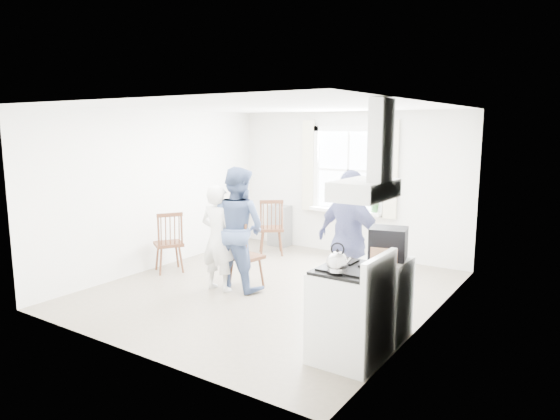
# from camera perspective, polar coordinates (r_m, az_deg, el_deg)

# --- Properties ---
(room_shell) EXTENTS (4.62, 5.12, 2.64)m
(room_shell) POSITION_cam_1_polar(r_m,az_deg,el_deg) (7.03, -1.06, 1.07)
(room_shell) COLOR gray
(room_shell) RESTS_ON ground
(window_assembly) EXTENTS (1.88, 0.24, 1.70)m
(window_assembly) POSITION_cam_1_polar(r_m,az_deg,el_deg) (9.11, 7.74, 3.96)
(window_assembly) COLOR white
(window_assembly) RESTS_ON room_shell
(range_hood) EXTENTS (0.45, 0.76, 0.94)m
(range_hood) POSITION_cam_1_polar(r_m,az_deg,el_deg) (4.78, 10.25, 4.17)
(range_hood) COLOR white
(range_hood) RESTS_ON room_shell
(shelf_unit) EXTENTS (0.40, 0.30, 0.80)m
(shelf_unit) POSITION_cam_1_polar(r_m,az_deg,el_deg) (9.86, -0.04, -1.78)
(shelf_unit) COLOR gray
(shelf_unit) RESTS_ON ground
(gas_stove) EXTENTS (0.68, 0.76, 1.12)m
(gas_stove) POSITION_cam_1_polar(r_m,az_deg,el_deg) (5.17, 8.10, -11.56)
(gas_stove) COLOR white
(gas_stove) RESTS_ON ground
(kettle) EXTENTS (0.21, 0.21, 0.30)m
(kettle) POSITION_cam_1_polar(r_m,az_deg,el_deg) (4.81, 6.57, -6.01)
(kettle) COLOR silver
(kettle) RESTS_ON gas_stove
(low_cabinet) EXTENTS (0.50, 0.55, 0.90)m
(low_cabinet) POSITION_cam_1_polar(r_m,az_deg,el_deg) (5.76, 11.79, -9.79)
(low_cabinet) COLOR white
(low_cabinet) RESTS_ON ground
(stereo_stack) EXTENTS (0.46, 0.43, 0.35)m
(stereo_stack) POSITION_cam_1_polar(r_m,az_deg,el_deg) (5.59, 12.28, -3.73)
(stereo_stack) COLOR black
(stereo_stack) RESTS_ON low_cabinet
(cardboard_box) EXTENTS (0.29, 0.24, 0.16)m
(cardboard_box) POSITION_cam_1_polar(r_m,az_deg,el_deg) (5.45, 11.85, -5.07)
(cardboard_box) COLOR #B07B55
(cardboard_box) RESTS_ON low_cabinet
(windsor_chair_a) EXTENTS (0.61, 0.61, 1.05)m
(windsor_chair_a) POSITION_cam_1_polar(r_m,az_deg,el_deg) (9.03, -1.00, -1.29)
(windsor_chair_a) COLOR #4D2918
(windsor_chair_a) RESTS_ON ground
(windsor_chair_b) EXTENTS (0.49, 0.48, 1.00)m
(windsor_chair_b) POSITION_cam_1_polar(r_m,az_deg,el_deg) (7.20, -4.55, -4.33)
(windsor_chair_b) COLOR #4D2918
(windsor_chair_b) RESTS_ON ground
(windsor_chair_c) EXTENTS (0.57, 0.58, 1.00)m
(windsor_chair_c) POSITION_cam_1_polar(r_m,az_deg,el_deg) (8.15, -12.51, -2.90)
(windsor_chair_c) COLOR #4D2918
(windsor_chair_c) RESTS_ON ground
(person_left) EXTENTS (0.58, 0.58, 1.53)m
(person_left) POSITION_cam_1_polar(r_m,az_deg,el_deg) (7.15, -7.11, -3.21)
(person_left) COLOR silver
(person_left) RESTS_ON ground
(person_mid) EXTENTS (0.88, 0.88, 1.78)m
(person_mid) POSITION_cam_1_polar(r_m,az_deg,el_deg) (7.18, -4.86, -2.12)
(person_mid) COLOR #4D6290
(person_mid) RESTS_ON ground
(person_right) EXTENTS (1.31, 1.31, 1.80)m
(person_right) POSITION_cam_1_polar(r_m,az_deg,el_deg) (6.39, 8.00, -3.51)
(person_right) COLOR navy
(person_right) RESTS_ON ground
(potted_plant) EXTENTS (0.20, 0.20, 0.36)m
(potted_plant) POSITION_cam_1_polar(r_m,az_deg,el_deg) (8.85, 10.88, 0.89)
(potted_plant) COLOR #387E3B
(potted_plant) RESTS_ON window_assembly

